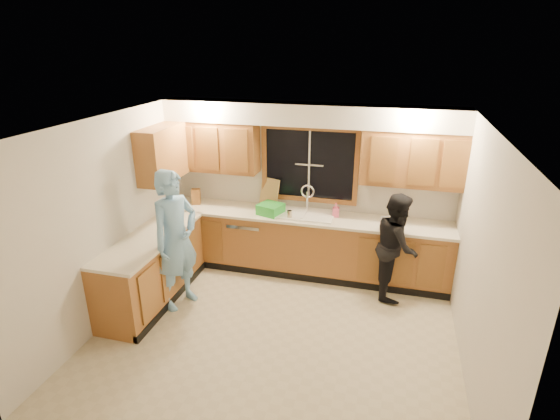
# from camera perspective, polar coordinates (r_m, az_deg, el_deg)

# --- Properties ---
(floor) EXTENTS (4.20, 4.20, 0.00)m
(floor) POSITION_cam_1_polar(r_m,az_deg,el_deg) (5.45, -0.61, -15.87)
(floor) COLOR #C4B696
(floor) RESTS_ON ground
(ceiling) EXTENTS (4.20, 4.20, 0.00)m
(ceiling) POSITION_cam_1_polar(r_m,az_deg,el_deg) (4.42, -0.73, 10.93)
(ceiling) COLOR white
(wall_back) EXTENTS (4.20, 0.00, 4.20)m
(wall_back) POSITION_cam_1_polar(r_m,az_deg,el_deg) (6.53, 3.79, 2.98)
(wall_back) COLOR silver
(wall_back) RESTS_ON ground
(wall_left) EXTENTS (0.00, 3.80, 3.80)m
(wall_left) POSITION_cam_1_polar(r_m,az_deg,el_deg) (5.69, -21.50, -1.32)
(wall_left) COLOR silver
(wall_left) RESTS_ON ground
(wall_right) EXTENTS (0.00, 3.80, 3.80)m
(wall_right) POSITION_cam_1_polar(r_m,az_deg,el_deg) (4.75, 24.71, -6.30)
(wall_right) COLOR silver
(wall_right) RESTS_ON ground
(base_cabinets_back) EXTENTS (4.20, 0.60, 0.88)m
(base_cabinets_back) POSITION_cam_1_polar(r_m,az_deg,el_deg) (6.56, 3.11, -4.55)
(base_cabinets_back) COLOR #9E612E
(base_cabinets_back) RESTS_ON ground
(base_cabinets_left) EXTENTS (0.60, 1.90, 0.88)m
(base_cabinets_left) POSITION_cam_1_polar(r_m,az_deg,el_deg) (6.13, -16.31, -7.42)
(base_cabinets_left) COLOR #9E612E
(base_cabinets_left) RESTS_ON ground
(countertop_back) EXTENTS (4.20, 0.63, 0.04)m
(countertop_back) POSITION_cam_1_polar(r_m,az_deg,el_deg) (6.36, 3.16, -0.87)
(countertop_back) COLOR beige
(countertop_back) RESTS_ON base_cabinets_back
(countertop_left) EXTENTS (0.63, 1.90, 0.04)m
(countertop_left) POSITION_cam_1_polar(r_m,az_deg,el_deg) (5.92, -16.64, -3.53)
(countertop_left) COLOR beige
(countertop_left) RESTS_ON base_cabinets_left
(upper_cabinets_left) EXTENTS (1.35, 0.33, 0.75)m
(upper_cabinets_left) POSITION_cam_1_polar(r_m,az_deg,el_deg) (6.63, -8.67, 8.24)
(upper_cabinets_left) COLOR #9E612E
(upper_cabinets_left) RESTS_ON wall_back
(upper_cabinets_right) EXTENTS (1.35, 0.33, 0.75)m
(upper_cabinets_right) POSITION_cam_1_polar(r_m,az_deg,el_deg) (6.11, 16.92, 6.44)
(upper_cabinets_right) COLOR #9E612E
(upper_cabinets_right) RESTS_ON wall_back
(upper_cabinets_return) EXTENTS (0.33, 0.90, 0.75)m
(upper_cabinets_return) POSITION_cam_1_polar(r_m,az_deg,el_deg) (6.32, -15.15, 7.10)
(upper_cabinets_return) COLOR #9E612E
(upper_cabinets_return) RESTS_ON wall_left
(soffit) EXTENTS (4.20, 0.35, 0.30)m
(soffit) POSITION_cam_1_polar(r_m,az_deg,el_deg) (6.10, 3.72, 12.34)
(soffit) COLOR white
(soffit) RESTS_ON wall_back
(window_frame) EXTENTS (1.44, 0.03, 1.14)m
(window_frame) POSITION_cam_1_polar(r_m,az_deg,el_deg) (6.42, 3.85, 5.93)
(window_frame) COLOR black
(window_frame) RESTS_ON wall_back
(sink) EXTENTS (0.86, 0.52, 0.57)m
(sink) POSITION_cam_1_polar(r_m,az_deg,el_deg) (6.39, 3.19, -1.10)
(sink) COLOR white
(sink) RESTS_ON countertop_back
(dishwasher) EXTENTS (0.60, 0.56, 0.82)m
(dishwasher) POSITION_cam_1_polar(r_m,az_deg,el_deg) (6.77, -3.99, -4.01)
(dishwasher) COLOR silver
(dishwasher) RESTS_ON floor
(stove) EXTENTS (0.58, 0.75, 0.90)m
(stove) POSITION_cam_1_polar(r_m,az_deg,el_deg) (5.71, -19.21, -9.90)
(stove) COLOR silver
(stove) RESTS_ON floor
(man) EXTENTS (0.67, 0.79, 1.85)m
(man) POSITION_cam_1_polar(r_m,az_deg,el_deg) (5.71, -13.44, -3.85)
(man) COLOR #79B1E5
(man) RESTS_ON floor
(woman) EXTENTS (0.60, 0.75, 1.46)m
(woman) POSITION_cam_1_polar(r_m,az_deg,el_deg) (6.06, 14.96, -4.52)
(woman) COLOR black
(woman) RESTS_ON floor
(knife_block) EXTENTS (0.16, 0.14, 0.24)m
(knife_block) POSITION_cam_1_polar(r_m,az_deg,el_deg) (6.87, -10.91, 1.73)
(knife_block) COLOR #935D28
(knife_block) RESTS_ON countertop_back
(cutting_board) EXTENTS (0.35, 0.24, 0.43)m
(cutting_board) POSITION_cam_1_polar(r_m,az_deg,el_deg) (6.62, -1.39, 2.28)
(cutting_board) COLOR tan
(cutting_board) RESTS_ON countertop_back
(dish_crate) EXTENTS (0.40, 0.39, 0.15)m
(dish_crate) POSITION_cam_1_polar(r_m,az_deg,el_deg) (6.37, -1.24, 0.12)
(dish_crate) COLOR green
(dish_crate) RESTS_ON countertop_back
(soap_bottle) EXTENTS (0.10, 0.10, 0.21)m
(soap_bottle) POSITION_cam_1_polar(r_m,az_deg,el_deg) (6.31, 7.31, 0.01)
(soap_bottle) COLOR #E7587C
(soap_bottle) RESTS_ON countertop_back
(bowl) EXTENTS (0.24, 0.24, 0.05)m
(bowl) POSITION_cam_1_polar(r_m,az_deg,el_deg) (6.28, 13.88, -1.31)
(bowl) COLOR silver
(bowl) RESTS_ON countertop_back
(can_left) EXTENTS (0.07, 0.07, 0.13)m
(can_left) POSITION_cam_1_polar(r_m,az_deg,el_deg) (6.28, -0.72, -0.30)
(can_left) COLOR #BBAB90
(can_left) RESTS_ON countertop_back
(can_right) EXTENTS (0.07, 0.07, 0.13)m
(can_right) POSITION_cam_1_polar(r_m,az_deg,el_deg) (6.19, 1.25, -0.63)
(can_right) COLOR #BBAB90
(can_right) RESTS_ON countertop_back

